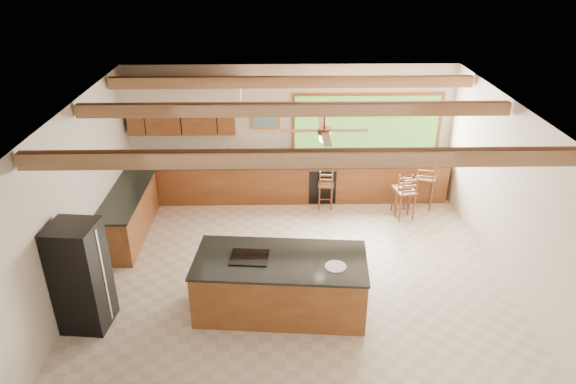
{
  "coord_description": "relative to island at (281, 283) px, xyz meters",
  "views": [
    {
      "loc": [
        -0.27,
        -7.63,
        5.36
      ],
      "look_at": [
        -0.1,
        0.8,
        1.2
      ],
      "focal_mm": 32.0,
      "sensor_mm": 36.0,
      "label": 1
    }
  ],
  "objects": [
    {
      "name": "ground",
      "position": [
        0.26,
        0.99,
        -0.47
      ],
      "size": [
        7.2,
        7.2,
        0.0
      ],
      "primitive_type": "plane",
      "color": "beige",
      "rests_on": "ground"
    },
    {
      "name": "bar_stool_c",
      "position": [
        3.19,
        3.38,
        0.23
      ],
      "size": [
        0.53,
        0.53,
        1.18
      ],
      "rotation": [
        0.0,
        0.0,
        -0.33
      ],
      "color": "brown",
      "rests_on": "ground"
    },
    {
      "name": "bar_stool_d",
      "position": [
        2.65,
        2.87,
        0.15
      ],
      "size": [
        0.43,
        0.43,
        1.05
      ],
      "rotation": [
        0.0,
        0.0,
        0.15
      ],
      "color": "brown",
      "rests_on": "ground"
    },
    {
      "name": "island",
      "position": [
        0.0,
        0.0,
        0.0
      ],
      "size": [
        2.77,
        1.48,
        0.95
      ],
      "rotation": [
        0.0,
        0.0,
        -0.09
      ],
      "color": "brown",
      "rests_on": "ground"
    },
    {
      "name": "counter_run",
      "position": [
        -0.56,
        3.51,
        -0.0
      ],
      "size": [
        7.12,
        3.1,
        1.25
      ],
      "color": "brown",
      "rests_on": "ground"
    },
    {
      "name": "refrigerator",
      "position": [
        -2.96,
        -0.31,
        0.4
      ],
      "size": [
        0.74,
        0.72,
        1.74
      ],
      "rotation": [
        0.0,
        0.0,
        -0.1
      ],
      "color": "black",
      "rests_on": "ground"
    },
    {
      "name": "bar_stool_a",
      "position": [
        1.02,
        3.39,
        0.09
      ],
      "size": [
        0.36,
        0.36,
        0.93
      ],
      "rotation": [
        0.0,
        0.0,
        -0.09
      ],
      "color": "brown",
      "rests_on": "ground"
    },
    {
      "name": "bar_stool_b",
      "position": [
        2.61,
        3.07,
        0.12
      ],
      "size": [
        0.39,
        0.39,
        0.99
      ],
      "rotation": [
        0.0,
        0.0,
        0.1
      ],
      "color": "brown",
      "rests_on": "ground"
    },
    {
      "name": "room_shell",
      "position": [
        0.09,
        1.64,
        1.75
      ],
      "size": [
        7.27,
        6.54,
        3.02
      ],
      "color": "beige",
      "rests_on": "ground"
    }
  ]
}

